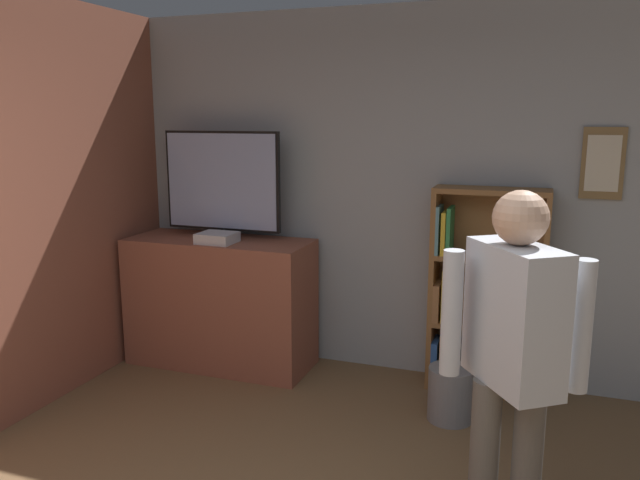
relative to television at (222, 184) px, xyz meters
The scene contains 8 objects.
wall_back 1.36m from the television, 12.41° to the left, with size 6.17×0.09×2.70m.
wall_side_brick 1.48m from the television, 122.33° to the right, with size 0.06×4.63×2.70m.
tv_ledge 0.92m from the television, 90.00° to the right, with size 1.42×0.57×1.00m.
television is the anchor object (origin of this frame).
game_console 0.44m from the television, 75.01° to the right, with size 0.27×0.24×0.08m.
bookshelf 2.07m from the television, ahead, with size 0.77×0.28×1.45m.
person 2.78m from the television, 35.66° to the right, with size 0.61×0.50×1.63m.
waste_bin 2.26m from the television, 13.16° to the right, with size 0.29×0.29×0.35m.
Camera 1 is at (0.98, -1.46, 1.92)m, focal length 35.00 mm.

